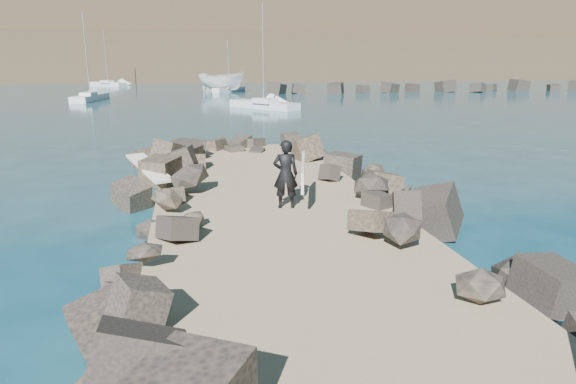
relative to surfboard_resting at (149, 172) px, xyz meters
name	(u,v)px	position (x,y,z in m)	size (l,w,h in m)	color
ground	(280,242)	(3.25, -3.96, -1.04)	(800.00, 800.00, 0.00)	#0F384C
jetty	(297,261)	(3.25, -5.96, -0.74)	(6.00, 26.00, 0.60)	#8C7759
riprap_left	(152,253)	(0.35, -5.46, -0.54)	(2.60, 22.00, 1.00)	black
riprap_right	(420,235)	(6.15, -5.46, -0.54)	(2.60, 22.00, 1.00)	black
breakwater_secondary	(458,87)	(38.25, 51.04, -0.44)	(52.00, 4.00, 1.20)	black
headland	(222,22)	(13.25, 156.04, 14.96)	(360.00, 140.00, 32.00)	#2D4919
surfboard_resting	(149,172)	(0.00, 0.00, 0.00)	(0.56, 2.25, 0.07)	white
boat_imported	(222,82)	(6.02, 56.78, 0.33)	(2.66, 7.08, 2.74)	silver
surfer_with_board	(288,174)	(3.62, -3.08, 0.44)	(1.07, 2.12, 1.75)	black
sailboat_e	(108,84)	(-11.79, 77.50, -0.69)	(6.75, 6.90, 9.46)	silver
sailboat_b	(229,89)	(7.04, 56.86, -0.69)	(4.90, 5.11, 7.13)	silver
sailboat_a	(90,98)	(-9.02, 43.72, -0.69)	(2.99, 7.84, 9.18)	silver
sailboat_c	(264,105)	(8.06, 31.09, -0.69)	(5.73, 7.28, 9.19)	silver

